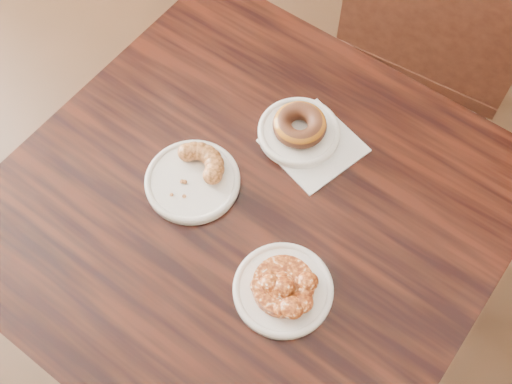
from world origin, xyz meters
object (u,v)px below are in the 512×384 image
Objects in this scene: chair_far at (446,23)px; cruller_fragment at (191,175)px; glazed_donut at (300,125)px; cafe_table at (250,279)px; apple_fritter at (283,285)px.

chair_far is 7.37× the size of cruller_fragment.
cruller_fragment is (-0.10, -0.21, -0.01)m from glazed_donut.
chair_far is at bearing 89.83° from cafe_table.
glazed_donut reaches higher than cruller_fragment.
glazed_donut is at bearing 83.28° from chair_far.
apple_fritter is 1.16× the size of cruller_fragment.
apple_fritter is (0.14, -0.10, 0.40)m from cafe_table.
chair_far is at bearing 97.11° from apple_fritter.
cruller_fragment is at bearing -116.29° from glazed_donut.
glazed_donut is at bearing 94.81° from cafe_table.
glazed_donut is 0.86× the size of cruller_fragment.
glazed_donut is 0.74× the size of apple_fritter.
chair_far is 1.08m from apple_fritter.
apple_fritter reaches higher than cruller_fragment.
chair_far is 8.61× the size of glazed_donut.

